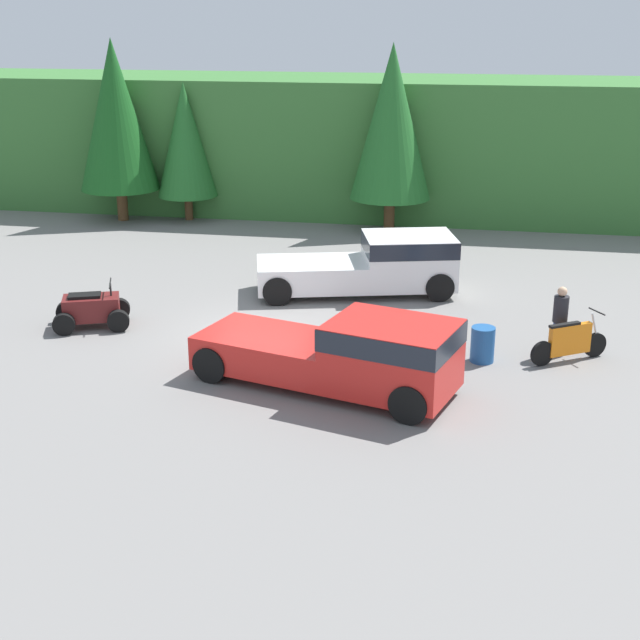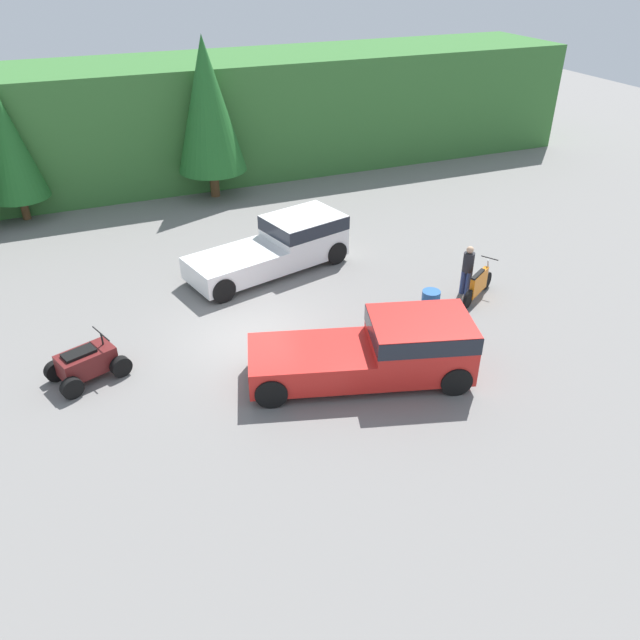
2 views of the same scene
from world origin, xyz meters
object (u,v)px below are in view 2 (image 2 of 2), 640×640
at_px(pickup_truck_red, 383,348).
at_px(rider_person, 468,269).
at_px(quad_atv, 87,363).
at_px(steel_barrel, 430,303).
at_px(dirt_bike, 478,285).
at_px(pickup_truck_second, 282,243).

distance_m(pickup_truck_red, rider_person, 5.69).
relative_size(quad_atv, steel_barrel, 2.62).
relative_size(dirt_bike, steel_barrel, 2.15).
distance_m(dirt_bike, quad_atv, 12.50).
xyz_separation_m(dirt_bike, rider_person, (-0.24, 0.38, 0.47)).
xyz_separation_m(pickup_truck_red, steel_barrel, (2.92, 2.34, -0.50)).
relative_size(pickup_truck_second, steel_barrel, 7.07).
relative_size(dirt_bike, rider_person, 1.07).
bearing_deg(dirt_bike, rider_person, 90.45).
distance_m(quad_atv, rider_person, 12.26).
height_order(pickup_truck_second, steel_barrel, pickup_truck_second).
bearing_deg(pickup_truck_red, rider_person, 49.47).
relative_size(rider_person, steel_barrel, 2.01).
bearing_deg(rider_person, steel_barrel, 174.31).
xyz_separation_m(pickup_truck_red, dirt_bike, (5.01, 2.74, -0.45)).
bearing_deg(dirt_bike, steel_barrel, 158.20).
distance_m(pickup_truck_second, rider_person, 6.63).
height_order(quad_atv, steel_barrel, quad_atv).
distance_m(rider_person, steel_barrel, 2.06).
bearing_deg(dirt_bike, pickup_truck_red, 176.19).
bearing_deg(steel_barrel, quad_atv, 176.30).
xyz_separation_m(pickup_truck_red, rider_person, (4.76, 3.12, 0.02)).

